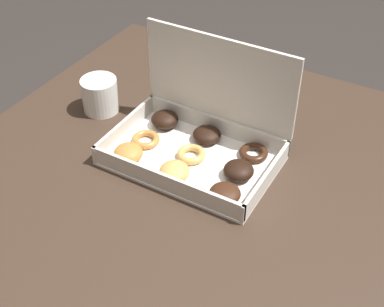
% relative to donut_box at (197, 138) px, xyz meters
% --- Properties ---
extents(dining_table, '(1.04, 1.02, 0.72)m').
position_rel_donut_box_xyz_m(dining_table, '(0.01, -0.03, -0.14)').
color(dining_table, '#38281E').
rests_on(dining_table, ground_plane).
extents(donut_box, '(0.38, 0.25, 0.25)m').
position_rel_donut_box_xyz_m(donut_box, '(0.00, 0.00, 0.00)').
color(donut_box, white).
rests_on(donut_box, dining_table).
extents(coffee_mug, '(0.09, 0.09, 0.09)m').
position_rel_donut_box_xyz_m(coffee_mug, '(-0.30, 0.03, -0.00)').
color(coffee_mug, white).
rests_on(coffee_mug, dining_table).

